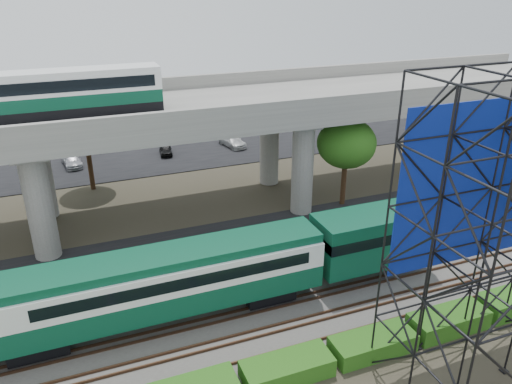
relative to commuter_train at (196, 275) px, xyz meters
name	(u,v)px	position (x,y,z in m)	size (l,w,h in m)	color
ground	(239,329)	(1.87, -2.00, -2.88)	(140.00, 140.00, 0.00)	#474233
ballast_bed	(228,308)	(1.87, 0.00, -2.78)	(90.00, 12.00, 0.20)	slate
service_road	(192,243)	(1.87, 8.50, -2.84)	(90.00, 5.00, 0.08)	black
parking_lot	(140,149)	(1.87, 32.00, -2.84)	(90.00, 18.00, 0.08)	black
harbor_water	(116,106)	(1.87, 54.00, -2.87)	(140.00, 40.00, 0.03)	slate
rail_tracks	(228,305)	(1.87, 0.00, -2.60)	(90.00, 9.52, 0.16)	#472D1E
commuter_train	(196,275)	(0.00, 0.00, 0.00)	(29.30, 3.06, 4.30)	black
overpass	(163,119)	(1.40, 14.00, 5.33)	(80.00, 12.00, 12.40)	#9E9B93
scaffold_tower	(512,249)	(11.82, -9.98, 4.59)	(9.36, 6.36, 15.00)	black
hedge_strip	(287,368)	(2.88, -6.30, -2.32)	(34.60, 1.80, 1.20)	#245413
trees	(111,157)	(-2.79, 14.17, 2.69)	(40.94, 16.94, 7.69)	#382314
parked_cars	(143,144)	(2.18, 31.55, -2.21)	(38.58, 9.51, 1.26)	#BCBCBC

